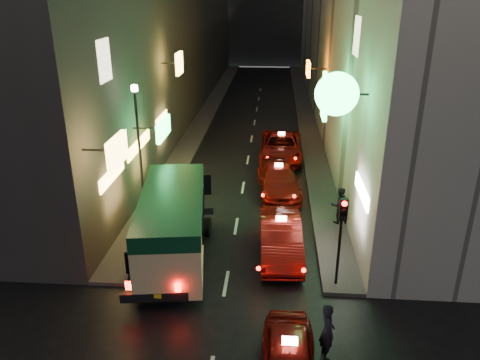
% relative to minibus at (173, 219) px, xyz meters
% --- Properties ---
extents(building_left, '(7.55, 52.00, 18.00)m').
position_rel_minibus_xyz_m(building_left, '(-5.80, 24.00, 7.20)').
color(building_left, '#353230').
rests_on(building_left, ground).
extents(building_right, '(7.95, 52.00, 18.00)m').
position_rel_minibus_xyz_m(building_right, '(10.20, 24.00, 7.20)').
color(building_right, '#B4B0A5').
rests_on(building_right, ground).
extents(sidewalk_left, '(1.50, 52.00, 0.15)m').
position_rel_minibus_xyz_m(sidewalk_left, '(-2.05, 24.01, -1.73)').
color(sidewalk_left, '#484543').
rests_on(sidewalk_left, ground).
extents(sidewalk_right, '(1.50, 52.00, 0.15)m').
position_rel_minibus_xyz_m(sidewalk_right, '(6.45, 24.01, -1.73)').
color(sidewalk_right, '#484543').
rests_on(sidewalk_right, ground).
extents(minibus, '(3.20, 6.91, 2.85)m').
position_rel_minibus_xyz_m(minibus, '(0.00, 0.00, 0.00)').
color(minibus, beige).
rests_on(minibus, ground).
extents(taxi_near, '(1.99, 4.85, 1.71)m').
position_rel_minibus_xyz_m(taxi_near, '(4.38, -6.00, -1.03)').
color(taxi_near, maroon).
rests_on(taxi_near, ground).
extents(taxi_second, '(2.55, 5.72, 1.96)m').
position_rel_minibus_xyz_m(taxi_second, '(4.19, 0.72, -0.91)').
color(taxi_second, maroon).
rests_on(taxi_second, ground).
extents(taxi_third, '(2.78, 5.56, 1.87)m').
position_rel_minibus_xyz_m(taxi_third, '(4.11, 7.03, -0.95)').
color(taxi_third, maroon).
rests_on(taxi_third, ground).
extents(taxi_far, '(2.42, 5.78, 2.00)m').
position_rel_minibus_xyz_m(taxi_far, '(4.28, 12.44, -0.89)').
color(taxi_far, maroon).
rests_on(taxi_far, ground).
extents(pedestrian_crossing, '(0.56, 0.75, 2.05)m').
position_rel_minibus_xyz_m(pedestrian_crossing, '(5.50, -4.92, -0.78)').
color(pedestrian_crossing, black).
rests_on(pedestrian_crossing, ground).
extents(pedestrian_sidewalk, '(0.80, 0.58, 1.93)m').
position_rel_minibus_xyz_m(pedestrian_sidewalk, '(6.85, 3.46, -0.69)').
color(pedestrian_sidewalk, black).
rests_on(pedestrian_sidewalk, sidewalk_right).
extents(traffic_light, '(0.26, 0.43, 3.50)m').
position_rel_minibus_xyz_m(traffic_light, '(6.20, -1.52, 0.88)').
color(traffic_light, black).
rests_on(traffic_light, sidewalk_right).
extents(lamp_post, '(0.28, 0.28, 6.22)m').
position_rel_minibus_xyz_m(lamp_post, '(-2.00, 3.01, 1.92)').
color(lamp_post, black).
rests_on(lamp_post, sidewalk_left).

